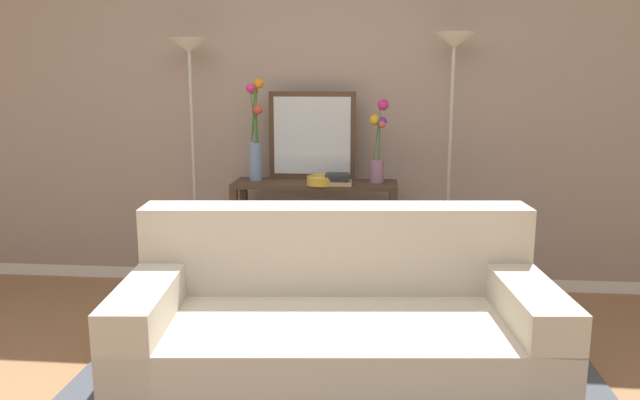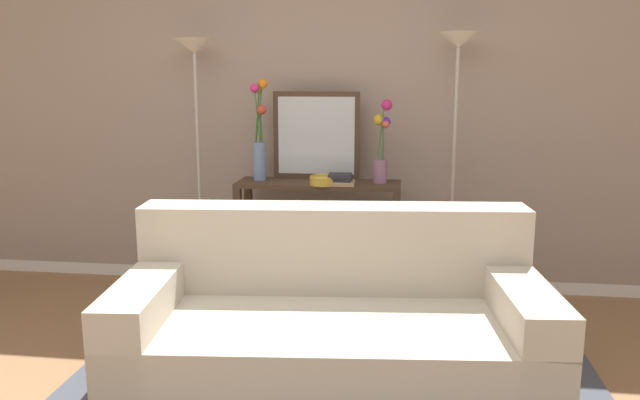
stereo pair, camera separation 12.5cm
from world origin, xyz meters
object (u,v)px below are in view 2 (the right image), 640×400
at_px(book_row_under_console, 281,289).
at_px(console_table, 319,221).
at_px(floor_lamp_right, 456,94).
at_px(vase_tall_flowers, 259,136).
at_px(wall_mirror, 316,136).
at_px(floor_lamp_left, 196,96).
at_px(vase_short_flowers, 382,147).
at_px(fruit_bowl, 323,180).
at_px(couch, 332,330).
at_px(book_stack, 340,180).

bearing_deg(book_row_under_console, console_table, 0.00).
xyz_separation_m(floor_lamp_right, vase_tall_flowers, (-1.32, -0.02, -0.29)).
distance_m(wall_mirror, book_row_under_console, 1.12).
xyz_separation_m(floor_lamp_left, vase_tall_flowers, (0.45, -0.02, -0.27)).
distance_m(vase_short_flowers, fruit_bowl, 0.46).
bearing_deg(book_row_under_console, couch, -67.99).
height_order(vase_short_flowers, book_row_under_console, vase_short_flowers).
distance_m(couch, vase_tall_flowers, 1.67).
distance_m(vase_tall_flowers, book_stack, 0.65).
height_order(console_table, book_stack, book_stack).
bearing_deg(floor_lamp_right, fruit_bowl, -169.65).
distance_m(floor_lamp_right, book_row_under_console, 1.81).
bearing_deg(couch, vase_short_flowers, 81.81).
bearing_deg(floor_lamp_right, floor_lamp_left, 180.00).
bearing_deg(book_stack, console_table, 147.90).
bearing_deg(book_stack, couch, -86.01).
bearing_deg(book_stack, vase_short_flowers, 26.13).
relative_size(floor_lamp_left, book_row_under_console, 4.78).
relative_size(wall_mirror, fruit_bowl, 3.31).
distance_m(floor_lamp_left, vase_tall_flowers, 0.52).
bearing_deg(vase_tall_flowers, couch, -63.15).
bearing_deg(fruit_bowl, floor_lamp_left, 170.22).
bearing_deg(couch, book_row_under_console, 112.01).
distance_m(wall_mirror, fruit_bowl, 0.38).
relative_size(vase_short_flowers, book_row_under_console, 1.49).
bearing_deg(floor_lamp_right, vase_tall_flowers, -179.13).
height_order(floor_lamp_right, book_row_under_console, floor_lamp_right).
bearing_deg(floor_lamp_left, book_row_under_console, -4.92).
xyz_separation_m(fruit_bowl, book_stack, (0.11, 0.01, 0.01)).
xyz_separation_m(vase_tall_flowers, vase_short_flowers, (0.84, 0.00, -0.06)).
bearing_deg(console_table, floor_lamp_left, 176.62).
distance_m(couch, floor_lamp_left, 2.04).
height_order(wall_mirror, book_stack, wall_mirror).
bearing_deg(vase_short_flowers, book_row_under_console, -177.35).
bearing_deg(vase_short_flowers, fruit_bowl, -159.98).
height_order(wall_mirror, vase_tall_flowers, vase_tall_flowers).
bearing_deg(book_stack, vase_tall_flowers, 167.26).
height_order(floor_lamp_left, floor_lamp_right, floor_lamp_right).
relative_size(couch, vase_tall_flowers, 3.05).
distance_m(wall_mirror, vase_short_flowers, 0.48).
relative_size(vase_short_flowers, book_stack, 2.87).
distance_m(vase_tall_flowers, fruit_bowl, 0.56).
bearing_deg(vase_tall_flowers, wall_mirror, 16.52).
xyz_separation_m(vase_short_flowers, fruit_bowl, (-0.38, -0.14, -0.21)).
height_order(fruit_bowl, book_stack, book_stack).
bearing_deg(vase_tall_flowers, vase_short_flowers, 0.10).
distance_m(couch, book_stack, 1.30).
xyz_separation_m(couch, vase_short_flowers, (0.19, 1.29, 0.77)).
xyz_separation_m(floor_lamp_right, fruit_bowl, (-0.86, -0.16, -0.57)).
bearing_deg(fruit_bowl, vase_tall_flowers, 163.54).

